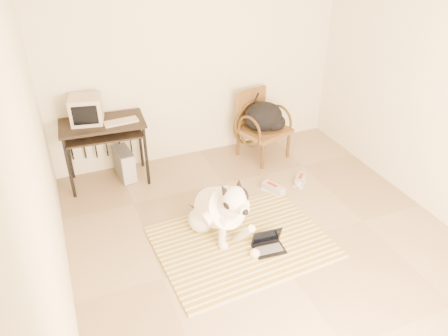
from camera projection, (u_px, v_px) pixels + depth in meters
floor at (271, 247)px, 4.59m from camera, size 4.50×4.50×0.00m
wall_back at (197, 60)px, 5.66m from camera, size 4.50×0.00×4.50m
wall_left at (42, 178)px, 3.24m from camera, size 0.00×4.50×4.50m
rug at (242, 242)px, 4.64m from camera, size 1.84×1.45×0.02m
dog at (220, 210)px, 4.59m from camera, size 0.56×1.11×0.84m
laptop at (268, 244)px, 4.52m from camera, size 0.33×0.25×0.22m
computer_desk at (103, 131)px, 5.30m from camera, size 1.04×0.62×0.84m
crt_monitor at (86, 110)px, 5.17m from camera, size 0.42×0.41×0.32m
desk_keyboard at (121, 122)px, 5.23m from camera, size 0.41×0.18×0.03m
pc_tower at (124, 164)px, 5.66m from camera, size 0.23×0.45×0.40m
rattan_chair at (261, 125)px, 6.04m from camera, size 0.75×0.74×0.92m
backpack at (265, 118)px, 5.91m from camera, size 0.56×0.45×0.40m
sneaker_left at (273, 189)px, 5.44m from camera, size 0.23×0.33×0.11m
sneaker_right at (300, 180)px, 5.62m from camera, size 0.26×0.27×0.09m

